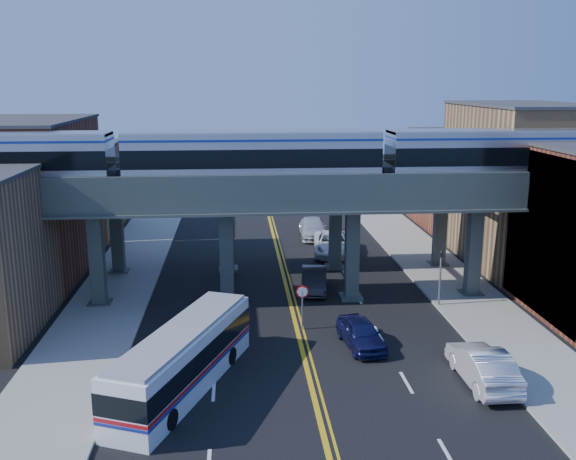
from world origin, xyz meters
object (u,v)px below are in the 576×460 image
(traffic_signal, at_px, (440,272))
(car_lane_a, at_px, (361,333))
(car_parked_curb, at_px, (483,366))
(transit_train, at_px, (253,157))
(car_lane_c, at_px, (333,244))
(car_lane_b, at_px, (314,280))
(car_lane_d, at_px, (313,228))
(transit_bus, at_px, (183,359))
(stop_sign, at_px, (302,300))

(traffic_signal, bearing_deg, car_lane_a, -136.86)
(car_parked_curb, bearing_deg, transit_train, -50.68)
(car_lane_a, height_order, car_lane_c, car_lane_c)
(transit_train, bearing_deg, car_lane_b, 23.98)
(car_lane_d, distance_m, car_parked_curb, 29.61)
(transit_bus, bearing_deg, car_lane_d, 3.78)
(stop_sign, xyz_separation_m, traffic_signal, (8.90, 3.00, 0.54))
(traffic_signal, bearing_deg, stop_sign, -161.37)
(transit_train, xyz_separation_m, car_lane_c, (6.71, 11.01, -8.41))
(stop_sign, height_order, traffic_signal, traffic_signal)
(transit_train, bearing_deg, stop_sign, -62.73)
(transit_train, bearing_deg, car_lane_a, -54.68)
(car_lane_c, bearing_deg, car_lane_a, -87.26)
(transit_train, relative_size, car_lane_b, 10.24)
(car_lane_c, bearing_deg, transit_bus, -107.72)
(traffic_signal, relative_size, car_parked_curb, 0.77)
(traffic_signal, height_order, car_lane_d, traffic_signal)
(car_lane_a, distance_m, car_lane_d, 24.63)
(transit_bus, xyz_separation_m, car_lane_a, (9.01, 4.04, -0.67))
(stop_sign, distance_m, car_lane_d, 22.21)
(car_lane_b, bearing_deg, transit_bus, -112.38)
(transit_train, xyz_separation_m, transit_bus, (-3.58, -11.70, -7.87))
(car_lane_d, bearing_deg, transit_train, -106.53)
(car_lane_b, bearing_deg, transit_train, -148.86)
(stop_sign, height_order, car_lane_c, stop_sign)
(car_lane_d, bearing_deg, car_lane_a, -88.50)
(transit_train, xyz_separation_m, car_parked_curb, (10.28, -12.32, -8.41))
(traffic_signal, xyz_separation_m, car_lane_c, (-4.76, 13.01, -1.41))
(stop_sign, bearing_deg, car_lane_a, -43.03)
(transit_bus, bearing_deg, car_lane_c, -2.47)
(traffic_signal, bearing_deg, car_lane_c, 110.11)
(car_parked_curb, bearing_deg, car_lane_c, -81.84)
(stop_sign, xyz_separation_m, car_lane_d, (3.23, 21.96, -0.93))
(car_lane_d, bearing_deg, car_parked_curb, -78.94)
(traffic_signal, height_order, car_lane_b, traffic_signal)
(car_lane_b, height_order, car_lane_d, car_lane_d)
(car_lane_b, distance_m, car_parked_curb, 15.43)
(transit_train, relative_size, car_lane_a, 10.92)
(transit_bus, height_order, car_parked_curb, transit_bus)
(car_lane_b, xyz_separation_m, car_lane_c, (2.64, 9.19, 0.12))
(transit_train, xyz_separation_m, stop_sign, (2.58, -5.00, -7.54))
(car_lane_b, xyz_separation_m, car_lane_d, (1.73, 15.14, 0.06))
(car_lane_b, bearing_deg, car_parked_curb, -59.14)
(car_lane_d, height_order, car_parked_curb, car_parked_curb)
(transit_bus, bearing_deg, car_lane_a, -43.95)
(car_lane_a, relative_size, car_lane_b, 0.94)
(stop_sign, relative_size, car_parked_curb, 0.49)
(transit_bus, height_order, car_lane_a, transit_bus)
(transit_train, height_order, car_parked_curb, transit_train)
(traffic_signal, bearing_deg, transit_bus, -147.21)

